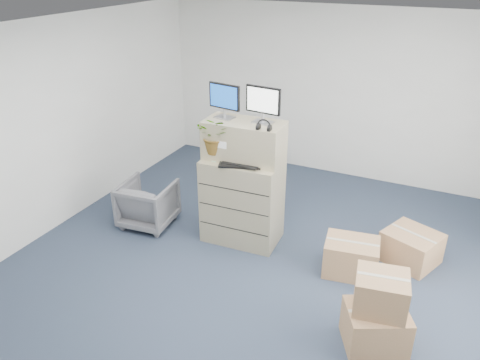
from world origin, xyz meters
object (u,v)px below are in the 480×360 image
(potted_plant, at_px, (216,140))
(filing_cabinet_lower, at_px, (242,200))
(keyboard, at_px, (240,165))
(water_bottle, at_px, (253,150))
(monitor_left, at_px, (224,99))
(office_chair, at_px, (148,202))
(monitor_right, at_px, (263,103))

(potted_plant, bearing_deg, filing_cabinet_lower, 20.15)
(keyboard, height_order, water_bottle, water_bottle)
(keyboard, relative_size, potted_plant, 1.04)
(monitor_left, bearing_deg, potted_plant, -88.55)
(water_bottle, bearing_deg, office_chair, -167.93)
(filing_cabinet_lower, relative_size, keyboard, 2.21)
(keyboard, xyz_separation_m, office_chair, (-1.40, -0.08, -0.81))
(monitor_left, relative_size, monitor_right, 0.96)
(potted_plant, height_order, office_chair, potted_plant)
(monitor_right, bearing_deg, keyboard, -117.08)
(monitor_left, distance_m, monitor_right, 0.50)
(filing_cabinet_lower, distance_m, water_bottle, 0.72)
(filing_cabinet_lower, relative_size, water_bottle, 4.41)
(filing_cabinet_lower, relative_size, office_chair, 1.62)
(monitor_right, distance_m, keyboard, 0.80)
(potted_plant, bearing_deg, monitor_left, 82.33)
(office_chair, bearing_deg, monitor_left, -169.96)
(keyboard, bearing_deg, potted_plant, 153.91)
(filing_cabinet_lower, distance_m, monitor_right, 1.34)
(monitor_left, height_order, water_bottle, monitor_left)
(filing_cabinet_lower, relative_size, monitor_left, 2.62)
(monitor_left, distance_m, potted_plant, 0.51)
(keyboard, bearing_deg, monitor_left, 126.32)
(keyboard, height_order, office_chair, keyboard)
(monitor_left, height_order, office_chair, monitor_left)
(monitor_left, bearing_deg, office_chair, -154.83)
(monitor_right, height_order, keyboard, monitor_right)
(monitor_left, height_order, monitor_right, monitor_right)
(office_chair, bearing_deg, keyboard, 177.11)
(keyboard, bearing_deg, office_chair, 164.91)
(monitor_left, xyz_separation_m, monitor_right, (0.50, 0.03, 0.01))
(keyboard, distance_m, potted_plant, 0.43)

